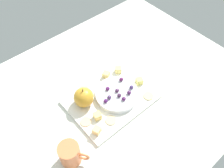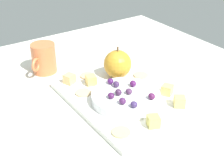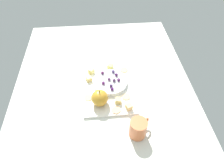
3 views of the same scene
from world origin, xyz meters
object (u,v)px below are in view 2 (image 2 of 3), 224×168
object	(u,v)px
serving_dish	(126,97)
grape_1	(116,84)
cracker_3	(87,76)
grape_6	(134,105)
cheese_cube_3	(179,102)
grape_2	(118,92)
cracker_1	(83,93)
cheese_cube_1	(91,80)
apple_whole	(118,64)
cheese_cube_4	(167,90)
grape_8	(110,81)
grape_4	(152,96)
cracker_2	(141,75)
cheese_cube_0	(153,121)
grape_7	(129,91)
grape_3	(111,96)
grape_5	(122,101)
platter	(124,98)
cup	(44,58)
grape_0	(133,83)
cracker_0	(121,132)
cheese_cube_2	(69,79)

from	to	relation	value
serving_dish	grape_1	xyz separation A→B (cm)	(4.02, 0.10, 1.88)
cracker_3	grape_6	distance (cm)	22.50
cheese_cube_3	grape_2	world-z (taller)	grape_2
cracker_1	cheese_cube_1	bearing A→B (deg)	-54.92
apple_whole	cheese_cube_4	bearing A→B (deg)	-161.84
grape_8	grape_4	bearing A→B (deg)	-160.30
cheese_cube_1	cracker_2	world-z (taller)	cheese_cube_1
cheese_cube_0	grape_7	bearing A→B (deg)	-7.56
grape_3	cracker_2	bearing A→B (deg)	-63.07
grape_5	cheese_cube_0	bearing A→B (deg)	-163.51
serving_dish	cheese_cube_1	xyz separation A→B (cm)	(12.07, 2.74, 0.19)
platter	cup	xyz separation A→B (cm)	(26.11, 10.02, 3.74)
grape_1	grape_3	distance (cm)	5.56
cheese_cube_3	grape_0	distance (cm)	12.36
cracker_3	grape_0	distance (cm)	15.74
cracker_2	serving_dish	bearing A→B (deg)	125.87
apple_whole	grape_6	xyz separation A→B (cm)	(-17.60, 7.80, -0.93)
cracker_3	apple_whole	bearing A→B (deg)	-123.83
cracker_0	grape_2	bearing A→B (deg)	-32.33
grape_0	grape_1	world-z (taller)	same
grape_2	grape_8	world-z (taller)	same
serving_dish	cracker_3	bearing A→B (deg)	4.58
cracker_0	grape_7	xyz separation A→B (cm)	(9.00, -8.74, 2.72)
grape_7	cheese_cube_1	bearing A→B (deg)	14.34
cheese_cube_2	cheese_cube_1	bearing A→B (deg)	-130.76
cheese_cube_0	grape_6	xyz separation A→B (cm)	(5.68, 1.08, 1.66)
grape_1	cheese_cube_4	bearing A→B (deg)	-124.13
grape_2	grape_8	xyz separation A→B (cm)	(5.61, -1.46, -0.01)
serving_dish	grape_7	distance (cm)	1.94
cracker_3	grape_7	size ratio (longest dim) A/B	2.36
cracker_0	cup	world-z (taller)	cup
cheese_cube_2	grape_0	size ratio (longest dim) A/B	1.48
cheese_cube_1	grape_6	world-z (taller)	grape_6
cheese_cube_4	grape_6	world-z (taller)	grape_6
cheese_cube_0	cheese_cube_4	bearing A→B (deg)	-54.75
apple_whole	cracker_3	bearing A→B (deg)	56.17
serving_dish	cracker_2	xyz separation A→B (cm)	(8.17, -11.31, -0.91)
cheese_cube_0	grape_7	distance (cm)	11.23
cheese_cube_1	grape_1	xyz separation A→B (cm)	(-8.05, -2.64, 1.69)
cheese_cube_1	grape_6	distance (cm)	17.98
grape_3	cracker_3	bearing A→B (deg)	-10.15
cracker_3	grape_4	distance (cm)	22.64
cheese_cube_0	grape_0	bearing A→B (deg)	-19.23
grape_5	grape_8	world-z (taller)	grape_5
cheese_cube_2	cheese_cube_3	bearing A→B (deg)	-146.42
cracker_0	cracker_2	bearing A→B (deg)	-47.92
cheese_cube_1	grape_7	distance (cm)	13.07
cracker_3	cheese_cube_4	bearing A→B (deg)	-148.78
apple_whole	grape_3	distance (cm)	15.23
cheese_cube_3	cracker_3	bearing A→B (deg)	22.67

